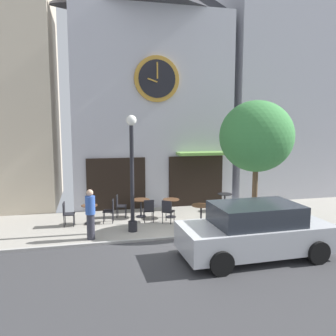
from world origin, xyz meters
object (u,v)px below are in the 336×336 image
at_px(cafe_chair_facing_street, 168,210).
at_px(parked_car_silver, 255,231).
at_px(cafe_table_center_left, 90,212).
at_px(cafe_chair_mid_row, 67,212).
at_px(cafe_table_near_curb, 141,204).
at_px(street_lamp, 132,173).
at_px(cafe_table_center, 201,210).
at_px(cafe_table_leftmost, 225,199).
at_px(cafe_chair_corner, 111,209).
at_px(cafe_chair_left_end, 149,209).
at_px(pedestrian_blue, 90,214).
at_px(street_tree, 257,137).
at_px(cafe_table_near_door, 171,205).
at_px(cafe_chair_curbside, 119,204).

distance_m(cafe_chair_facing_street, parked_car_silver, 4.13).
bearing_deg(cafe_table_center_left, cafe_chair_mid_row, -172.69).
bearing_deg(cafe_chair_mid_row, cafe_table_near_curb, 11.76).
height_order(street_lamp, cafe_table_center, street_lamp).
xyz_separation_m(cafe_table_leftmost, cafe_chair_facing_street, (-2.88, -1.33, 0.03)).
bearing_deg(cafe_chair_facing_street, street_lamp, -155.22).
relative_size(cafe_table_center, cafe_table_leftmost, 0.98).
bearing_deg(cafe_table_center, parked_car_silver, -82.27).
relative_size(cafe_chair_facing_street, cafe_chair_mid_row, 1.00).
relative_size(cafe_chair_facing_street, cafe_chair_corner, 1.00).
distance_m(cafe_table_near_curb, parked_car_silver, 5.52).
bearing_deg(cafe_table_center_left, cafe_table_near_curb, 13.52).
relative_size(cafe_table_center, parked_car_silver, 0.17).
xyz_separation_m(cafe_chair_facing_street, cafe_chair_left_end, (-0.68, 0.29, 0.00)).
xyz_separation_m(cafe_table_leftmost, parked_car_silver, (-1.19, -5.09, 0.27)).
relative_size(cafe_table_center_left, cafe_chair_facing_street, 0.80).
bearing_deg(cafe_chair_facing_street, cafe_table_center, -15.98).
distance_m(street_lamp, pedestrian_blue, 1.96).
bearing_deg(street_lamp, cafe_chair_mid_row, 152.69).
xyz_separation_m(street_tree, cafe_table_center_left, (-5.94, 1.70, -2.85)).
height_order(street_lamp, cafe_table_near_door, street_lamp).
distance_m(cafe_table_near_door, cafe_chair_mid_row, 4.06).
bearing_deg(cafe_table_center_left, cafe_chair_corner, -2.13).
xyz_separation_m(street_lamp, parked_car_silver, (3.11, -3.11, -1.31)).
bearing_deg(cafe_table_center, cafe_table_near_curb, 144.44).
xyz_separation_m(cafe_table_center, cafe_chair_curbside, (-2.93, 1.67, 0.01)).
distance_m(cafe_chair_mid_row, cafe_chair_corner, 1.62).
bearing_deg(cafe_chair_facing_street, cafe_chair_curbside, 142.10).
distance_m(cafe_table_near_curb, cafe_table_center, 2.55).
xyz_separation_m(cafe_table_center, parked_car_silver, (0.46, -3.41, 0.24)).
xyz_separation_m(cafe_table_center_left, cafe_chair_mid_row, (-0.83, -0.11, 0.06)).
distance_m(cafe_table_center_left, cafe_chair_curbside, 1.37).
xyz_separation_m(cafe_chair_curbside, cafe_chair_corner, (-0.41, -0.71, 0.00)).
height_order(cafe_table_leftmost, cafe_chair_mid_row, cafe_chair_mid_row).
relative_size(cafe_chair_facing_street, cafe_chair_curbside, 1.00).
bearing_deg(cafe_table_leftmost, cafe_chair_mid_row, -173.12).
relative_size(cafe_table_near_curb, cafe_table_leftmost, 0.98).
height_order(cafe_table_leftmost, pedestrian_blue, pedestrian_blue).
height_order(cafe_table_near_door, cafe_chair_facing_street, cafe_chair_facing_street).
height_order(street_tree, cafe_table_center, street_tree).
bearing_deg(parked_car_silver, cafe_table_near_door, 106.49).
bearing_deg(parked_car_silver, cafe_table_center, 97.73).
distance_m(cafe_table_center_left, cafe_chair_mid_row, 0.84).
bearing_deg(cafe_table_center, cafe_table_leftmost, 45.42).
distance_m(street_tree, cafe_table_near_curb, 5.28).
bearing_deg(street_tree, street_lamp, 174.77).
xyz_separation_m(cafe_table_leftmost, cafe_chair_corner, (-4.99, -0.72, 0.03)).
xyz_separation_m(cafe_chair_facing_street, parked_car_silver, (1.69, -3.76, 0.23)).
bearing_deg(cafe_chair_corner, cafe_table_near_door, 4.57).
bearing_deg(pedestrian_blue, cafe_chair_facing_street, 22.10).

